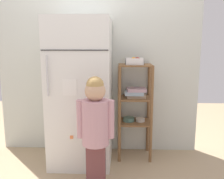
# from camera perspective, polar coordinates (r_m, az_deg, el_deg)

# --- Properties ---
(ground_plane) EXTENTS (6.00, 6.00, 0.00)m
(ground_plane) POSITION_cam_1_polar(r_m,az_deg,el_deg) (2.98, -3.85, -16.47)
(ground_plane) COLOR tan
(kitchen_wall_back) EXTENTS (2.51, 0.03, 2.14)m
(kitchen_wall_back) POSITION_cam_1_polar(r_m,az_deg,el_deg) (3.04, -3.35, 5.12)
(kitchen_wall_back) COLOR silver
(kitchen_wall_back) RESTS_ON ground
(refrigerator) EXTENTS (0.67, 0.67, 1.64)m
(refrigerator) POSITION_cam_1_polar(r_m,az_deg,el_deg) (2.76, -7.31, -0.74)
(refrigerator) COLOR white
(refrigerator) RESTS_ON ground
(child_standing) EXTENTS (0.35, 0.26, 1.08)m
(child_standing) POSITION_cam_1_polar(r_m,az_deg,el_deg) (2.25, -3.91, -7.67)
(child_standing) COLOR brown
(child_standing) RESTS_ON ground
(pantry_shelf_unit) EXTENTS (0.40, 0.35, 1.13)m
(pantry_shelf_unit) POSITION_cam_1_polar(r_m,az_deg,el_deg) (2.89, 5.39, -2.86)
(pantry_shelf_unit) COLOR brown
(pantry_shelf_unit) RESTS_ON ground
(fruit_bin) EXTENTS (0.21, 0.19, 0.09)m
(fruit_bin) POSITION_cam_1_polar(r_m,az_deg,el_deg) (2.80, 5.48, 6.64)
(fruit_bin) COLOR white
(fruit_bin) RESTS_ON pantry_shelf_unit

